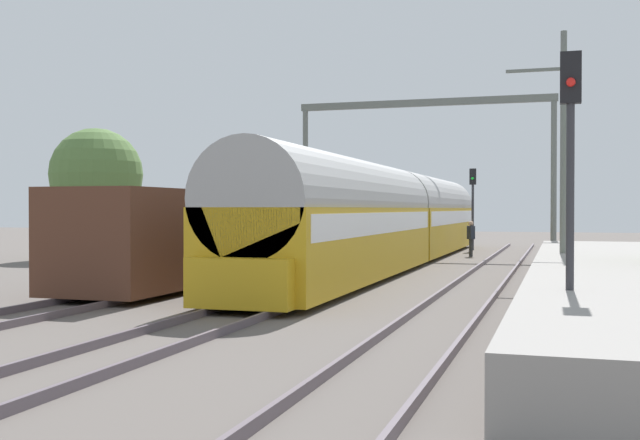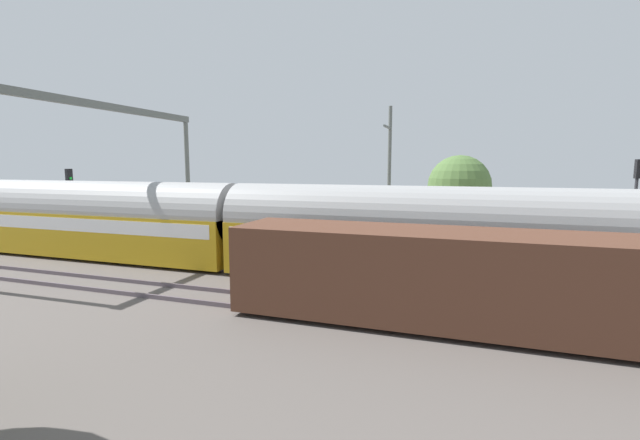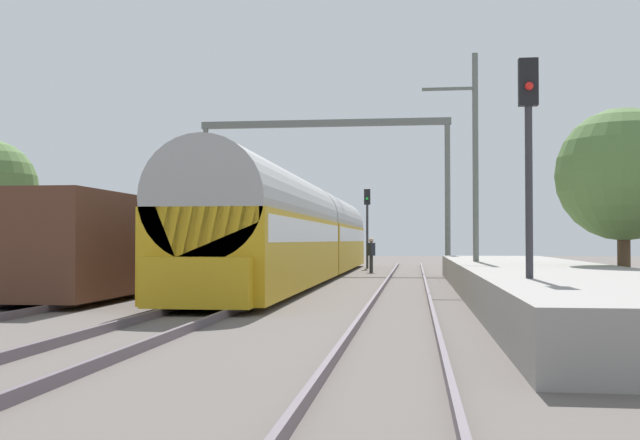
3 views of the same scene
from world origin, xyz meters
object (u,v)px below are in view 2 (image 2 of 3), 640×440
person_crossing (163,232)px  railway_signal_far (71,196)px  passenger_train (237,227)px  catenary_gantry (110,147)px  railway_signal_near (635,198)px  freight_car (446,278)px

person_crossing → railway_signal_far: railway_signal_far is taller
person_crossing → railway_signal_far: 6.36m
person_crossing → passenger_train: bearing=122.9°
railway_signal_far → catenary_gantry: 6.04m
railway_signal_far → person_crossing: bearing=-84.7°
person_crossing → railway_signal_near: bearing=155.2°
railway_signal_near → person_crossing: bearing=100.3°
passenger_train → railway_signal_far: 12.37m
railway_signal_near → catenary_gantry: size_ratio=0.39×
passenger_train → railway_signal_far: size_ratio=7.17×
passenger_train → railway_signal_far: bearing=81.1°
railway_signal_near → railway_signal_far: size_ratio=1.11×
person_crossing → catenary_gantry: size_ratio=0.13×
freight_car → railway_signal_near: bearing=-36.1°
person_crossing → railway_signal_far: bearing=-29.7°
freight_car → railway_signal_far: railway_signal_far is taller
passenger_train → railway_signal_far: railway_signal_far is taller
passenger_train → catenary_gantry: bearing=90.0°
passenger_train → catenary_gantry: 8.04m
passenger_train → person_crossing: size_ratio=18.99×
person_crossing → railway_signal_far: size_ratio=0.38×
person_crossing → railway_signal_near: railway_signal_near is taller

